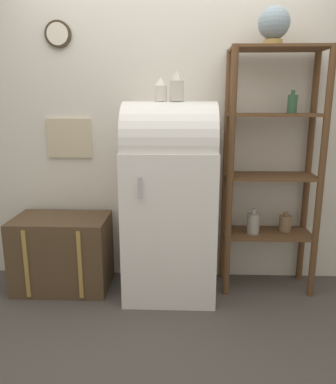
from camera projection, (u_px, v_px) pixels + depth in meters
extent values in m
plane|color=#4C4742|center=(169.00, 306.00, 2.77)|extent=(12.00, 12.00, 0.00)
cube|color=silver|center=(171.00, 118.00, 3.02)|extent=(7.00, 0.05, 2.70)
cylinder|color=#382D1E|center=(58.00, 34.00, 2.86)|extent=(0.20, 0.03, 0.20)
cylinder|color=beige|center=(57.00, 34.00, 2.84)|extent=(0.17, 0.01, 0.17)
cube|color=#C6B793|center=(70.00, 138.00, 3.05)|extent=(0.36, 0.02, 0.32)
cube|color=white|center=(170.00, 223.00, 2.88)|extent=(0.68, 0.60, 1.14)
cylinder|color=white|center=(170.00, 141.00, 2.74)|extent=(0.67, 0.57, 0.57)
cylinder|color=#B7B7BC|center=(140.00, 188.00, 2.50)|extent=(0.02, 0.02, 0.15)
cube|color=brown|center=(63.00, 253.00, 3.01)|extent=(0.74, 0.45, 0.59)
cube|color=#AD8942|center=(26.00, 264.00, 2.79)|extent=(0.03, 0.01, 0.53)
cube|color=#AD8942|center=(80.00, 265.00, 2.78)|extent=(0.03, 0.01, 0.53)
cylinder|color=brown|center=(230.00, 179.00, 2.75)|extent=(0.05, 0.05, 1.86)
cylinder|color=brown|center=(321.00, 179.00, 2.72)|extent=(0.05, 0.05, 1.86)
cylinder|color=brown|center=(226.00, 171.00, 3.03)|extent=(0.05, 0.05, 1.86)
cylinder|color=brown|center=(308.00, 172.00, 3.01)|extent=(0.05, 0.05, 1.86)
cube|color=brown|center=(267.00, 233.00, 2.99)|extent=(0.69, 0.32, 0.02)
cube|color=brown|center=(271.00, 176.00, 2.88)|extent=(0.69, 0.32, 0.02)
cube|color=brown|center=(275.00, 115.00, 2.77)|extent=(0.69, 0.32, 0.02)
cube|color=brown|center=(279.00, 48.00, 2.66)|extent=(0.69, 0.32, 0.02)
cylinder|color=#9E998E|center=(253.00, 224.00, 2.94)|extent=(0.10, 0.10, 0.16)
cylinder|color=#9E998E|center=(254.00, 211.00, 2.92)|extent=(0.04, 0.04, 0.04)
cylinder|color=#7F6647|center=(285.00, 223.00, 3.00)|extent=(0.10, 0.10, 0.13)
cylinder|color=#7F6647|center=(286.00, 214.00, 2.98)|extent=(0.04, 0.04, 0.03)
cylinder|color=#335B3D|center=(292.00, 104.00, 2.77)|extent=(0.07, 0.07, 0.13)
cylinder|color=#335B3D|center=(293.00, 92.00, 2.75)|extent=(0.03, 0.03, 0.03)
cylinder|color=#AD8942|center=(273.00, 43.00, 2.62)|extent=(0.13, 0.13, 0.04)
sphere|color=#7F939E|center=(274.00, 23.00, 2.59)|extent=(0.22, 0.22, 0.22)
cylinder|color=silver|center=(161.00, 94.00, 2.67)|extent=(0.09, 0.09, 0.11)
cone|color=silver|center=(161.00, 81.00, 2.65)|extent=(0.08, 0.08, 0.06)
cylinder|color=beige|center=(177.00, 91.00, 2.65)|extent=(0.10, 0.10, 0.14)
cone|color=beige|center=(177.00, 75.00, 2.62)|extent=(0.08, 0.08, 0.08)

